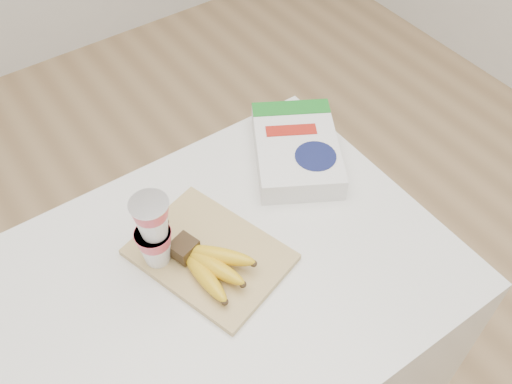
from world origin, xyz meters
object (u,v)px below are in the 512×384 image
Objects in this scene: cutting_board at (210,255)px; cereal_box at (296,149)px; table at (205,374)px; yogurt_stack at (153,231)px; bananas at (209,264)px.

cereal_box is (0.31, 0.12, 0.02)m from cutting_board.
cutting_board is 0.33m from cereal_box.
table is 0.50m from yogurt_stack.
cutting_board is at bearing -128.67° from cereal_box.
yogurt_stack is (-0.09, 0.04, 0.10)m from cutting_board.
cutting_board is (0.07, 0.05, 0.40)m from table.
bananas is 0.37m from cereal_box.
yogurt_stack reaches higher than cereal_box.
cutting_board is 0.90× the size of cereal_box.
yogurt_stack is 0.52× the size of cereal_box.
bananas is 0.13m from yogurt_stack.
cereal_box is at bearing 23.40° from table.
yogurt_stack is at bearing 100.39° from table.
yogurt_stack is at bearing 129.86° from bananas.
cutting_board is at bearing 58.51° from bananas.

